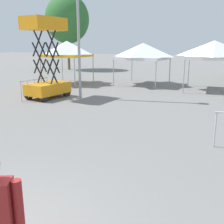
# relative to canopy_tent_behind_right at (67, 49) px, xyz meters

# --- Properties ---
(canopy_tent_behind_right) EXTENTS (3.05, 3.05, 3.12)m
(canopy_tent_behind_right) POSITION_rel_canopy_tent_behind_right_xyz_m (0.00, 0.00, 0.00)
(canopy_tent_behind_right) COLOR #9E9EA3
(canopy_tent_behind_right) RESTS_ON ground
(canopy_tent_far_right) EXTENTS (3.45, 3.45, 2.97)m
(canopy_tent_far_right) POSITION_rel_canopy_tent_behind_right_xyz_m (5.18, 1.92, -0.16)
(canopy_tent_far_right) COLOR #9E9EA3
(canopy_tent_far_right) RESTS_ON ground
(canopy_tent_center) EXTENTS (3.52, 3.52, 3.12)m
(canopy_tent_center) POSITION_rel_canopy_tent_behind_right_xyz_m (10.01, 1.26, 0.00)
(canopy_tent_center) COLOR #9E9EA3
(canopy_tent_center) RESTS_ON ground
(scissor_lift) EXTENTS (1.66, 2.45, 4.26)m
(scissor_lift) POSITION_rel_canopy_tent_behind_right_xyz_m (2.07, -5.03, -1.28)
(scissor_lift) COLOR black
(scissor_lift) RESTS_ON ground
(tree_behind_tents_right) EXTENTS (4.84, 4.84, 8.25)m
(tree_behind_tents_right) POSITION_rel_canopy_tent_behind_right_xyz_m (-6.33, 9.54, 3.03)
(tree_behind_tents_right) COLOR brown
(tree_behind_tents_right) RESTS_ON ground
(crowd_barrier_near_person) EXTENTS (0.15, 2.10, 1.08)m
(crowd_barrier_near_person) POSITION_rel_canopy_tent_behind_right_xyz_m (1.53, -5.46, -1.80)
(crowd_barrier_near_person) COLOR #B7BABF
(crowd_barrier_near_person) RESTS_ON ground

